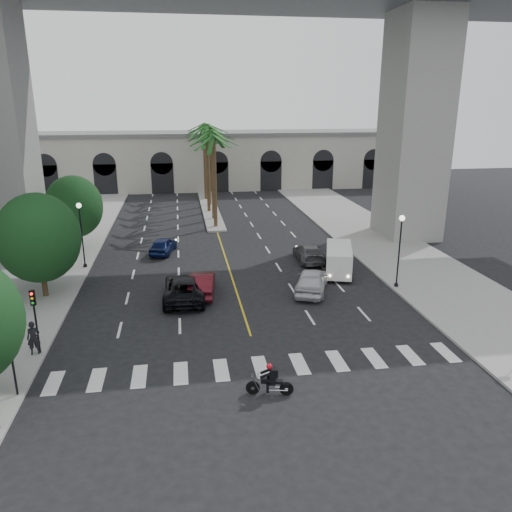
{
  "coord_description": "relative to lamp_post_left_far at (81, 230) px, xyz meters",
  "views": [
    {
      "loc": [
        -3.66,
        -23.57,
        12.76
      ],
      "look_at": [
        0.92,
        6.0,
        3.53
      ],
      "focal_mm": 35.0,
      "sensor_mm": 36.0,
      "label": 1
    }
  ],
  "objects": [
    {
      "name": "ground",
      "position": [
        11.4,
        -16.0,
        -3.22
      ],
      "size": [
        140.0,
        140.0,
        0.0
      ],
      "primitive_type": "plane",
      "color": "black",
      "rests_on": "ground"
    },
    {
      "name": "sidewalk_left",
      "position": [
        -3.6,
        -1.0,
        -3.15
      ],
      "size": [
        8.0,
        100.0,
        0.15
      ],
      "primitive_type": "cube",
      "color": "gray",
      "rests_on": "ground"
    },
    {
      "name": "sidewalk_right",
      "position": [
        26.4,
        -1.0,
        -3.15
      ],
      "size": [
        8.0,
        100.0,
        0.15
      ],
      "primitive_type": "cube",
      "color": "gray",
      "rests_on": "ground"
    },
    {
      "name": "median",
      "position": [
        11.4,
        22.0,
        -3.12
      ],
      "size": [
        2.0,
        24.0,
        0.2
      ],
      "primitive_type": "cube",
      "color": "gray",
      "rests_on": "ground"
    },
    {
      "name": "pier_building",
      "position": [
        11.4,
        39.0,
        1.04
      ],
      "size": [
        71.0,
        10.5,
        8.5
      ],
      "color": "beige",
      "rests_on": "ground"
    },
    {
      "name": "bridge",
      "position": [
        14.82,
        6.0,
        15.29
      ],
      "size": [
        75.0,
        13.0,
        26.0
      ],
      "color": "gray",
      "rests_on": "ground"
    },
    {
      "name": "palm_a",
      "position": [
        11.4,
        12.0,
        5.88
      ],
      "size": [
        3.2,
        3.2,
        10.3
      ],
      "color": "#47331E",
      "rests_on": "ground"
    },
    {
      "name": "palm_b",
      "position": [
        11.5,
        16.0,
        6.15
      ],
      "size": [
        3.2,
        3.2,
        10.6
      ],
      "color": "#47331E",
      "rests_on": "ground"
    },
    {
      "name": "palm_c",
      "position": [
        11.2,
        20.0,
        5.69
      ],
      "size": [
        3.2,
        3.2,
        10.1
      ],
      "color": "#47331E",
      "rests_on": "ground"
    },
    {
      "name": "palm_d",
      "position": [
        11.55,
        24.0,
        6.43
      ],
      "size": [
        3.2,
        3.2,
        10.9
      ],
      "color": "#47331E",
      "rests_on": "ground"
    },
    {
      "name": "palm_e",
      "position": [
        11.3,
        28.0,
        5.97
      ],
      "size": [
        3.2,
        3.2,
        10.4
      ],
      "color": "#47331E",
      "rests_on": "ground"
    },
    {
      "name": "palm_f",
      "position": [
        11.6,
        32.0,
        6.24
      ],
      "size": [
        3.2,
        3.2,
        10.7
      ],
      "color": "#47331E",
      "rests_on": "ground"
    },
    {
      "name": "street_tree_mid",
      "position": [
        -1.6,
        -6.0,
        0.99
      ],
      "size": [
        5.44,
        5.44,
        7.21
      ],
      "color": "#382616",
      "rests_on": "ground"
    },
    {
      "name": "street_tree_far",
      "position": [
        -1.6,
        6.0,
        0.68
      ],
      "size": [
        5.04,
        5.04,
        6.68
      ],
      "color": "#382616",
      "rests_on": "ground"
    },
    {
      "name": "lamp_post_left_far",
      "position": [
        0.0,
        0.0,
        0.0
      ],
      "size": [
        0.4,
        0.4,
        5.35
      ],
      "color": "black",
      "rests_on": "ground"
    },
    {
      "name": "lamp_post_right",
      "position": [
        22.8,
        -8.0,
        0.0
      ],
      "size": [
        0.4,
        0.4,
        5.35
      ],
      "color": "black",
      "rests_on": "ground"
    },
    {
      "name": "traffic_signal_near",
      "position": [
        0.1,
        -18.5,
        -0.71
      ],
      "size": [
        0.25,
        0.18,
        3.65
      ],
      "color": "black",
      "rests_on": "ground"
    },
    {
      "name": "traffic_signal_far",
      "position": [
        0.1,
        -14.5,
        -0.71
      ],
      "size": [
        0.25,
        0.18,
        3.65
      ],
      "color": "black",
      "rests_on": "ground"
    },
    {
      "name": "motorcycle_rider",
      "position": [
        11.46,
        -20.01,
        -2.51
      ],
      "size": [
        2.15,
        0.68,
        1.57
      ],
      "rotation": [
        0.0,
        0.0,
        -0.21
      ],
      "color": "black",
      "rests_on": "ground"
    },
    {
      "name": "car_a",
      "position": [
        16.6,
        -7.78,
        -2.37
      ],
      "size": [
        3.7,
        5.41,
        1.71
      ],
      "primitive_type": "imported",
      "rotation": [
        0.0,
        0.0,
        2.77
      ],
      "color": "silver",
      "rests_on": "ground"
    },
    {
      "name": "car_b",
      "position": [
        9.0,
        -7.05,
        -2.44
      ],
      "size": [
        2.19,
        4.87,
        1.55
      ],
      "primitive_type": "imported",
      "rotation": [
        0.0,
        0.0,
        3.02
      ],
      "color": "#4C0F17",
      "rests_on": "ground"
    },
    {
      "name": "car_c",
      "position": [
        7.78,
        -7.78,
        -2.41
      ],
      "size": [
        2.88,
        5.9,
        1.62
      ],
      "primitive_type": "imported",
      "rotation": [
        0.0,
        0.0,
        3.11
      ],
      "color": "black",
      "rests_on": "ground"
    },
    {
      "name": "car_d",
      "position": [
        18.22,
        -0.72,
        -2.51
      ],
      "size": [
        2.15,
        4.96,
        1.42
      ],
      "primitive_type": "imported",
      "rotation": [
        0.0,
        0.0,
        3.11
      ],
      "color": "#59595D",
      "rests_on": "ground"
    },
    {
      "name": "car_e",
      "position": [
        6.1,
        3.39,
        -2.5
      ],
      "size": [
        2.66,
        4.5,
        1.44
      ],
      "primitive_type": "imported",
      "rotation": [
        0.0,
        0.0,
        2.9
      ],
      "color": "#101C4B",
      "rests_on": "ground"
    },
    {
      "name": "cargo_van",
      "position": [
        19.65,
        -4.34,
        -2.02
      ],
      "size": [
        3.26,
        5.39,
        2.16
      ],
      "rotation": [
        0.0,
        0.0,
        -0.29
      ],
      "color": "silver",
      "rests_on": "ground"
    },
    {
      "name": "pedestrian_a",
      "position": [
        -0.1,
        -14.61,
        -2.17
      ],
      "size": [
        0.72,
        0.54,
        1.8
      ],
      "primitive_type": "imported",
      "rotation": [
        0.0,
        0.0,
        0.18
      ],
      "color": "black",
      "rests_on": "sidewalk_left"
    }
  ]
}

